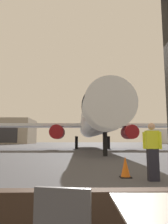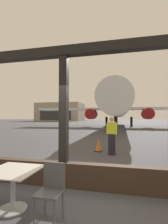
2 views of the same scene
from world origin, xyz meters
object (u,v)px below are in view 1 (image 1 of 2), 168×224
(airplane, at_px, (94,123))
(distant_hangar, at_px, (2,132))
(fuel_storage_tank, at_px, (159,136))
(ground_crew_worker, at_px, (152,150))
(traffic_cone, at_px, (125,167))

(airplane, xyz_separation_m, distant_hangar, (-31.16, 52.91, 0.96))
(distant_hangar, bearing_deg, fuel_storage_tank, 5.88)
(ground_crew_worker, bearing_deg, distant_hangar, 112.57)
(airplane, xyz_separation_m, fuel_storage_tank, (31.17, 59.33, -0.72))
(fuel_storage_tank, bearing_deg, traffic_cone, -111.32)
(distant_hangar, bearing_deg, airplane, -59.50)
(distant_hangar, bearing_deg, traffic_cone, -67.72)
(traffic_cone, bearing_deg, distant_hangar, 112.28)
(ground_crew_worker, relative_size, traffic_cone, 2.57)
(airplane, relative_size, fuel_storage_tank, 3.78)
(distant_hangar, xyz_separation_m, fuel_storage_tank, (62.34, 6.42, -1.68))
(ground_crew_worker, relative_size, fuel_storage_tank, 0.21)
(traffic_cone, distance_m, fuel_storage_tank, 87.22)
(distant_hangar, height_order, fuel_storage_tank, distant_hangar)
(ground_crew_worker, bearing_deg, traffic_cone, 138.88)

